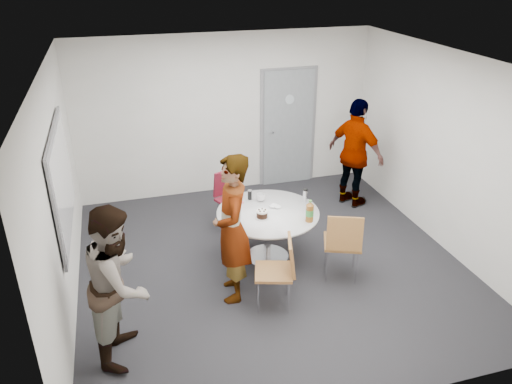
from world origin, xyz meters
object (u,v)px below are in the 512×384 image
object	(u,v)px
chair_far	(230,193)
person_right	(355,154)
chair_near_right	(343,240)
person_main	(232,229)
table	(270,218)
person_left	(119,283)
chair_near_left	(281,266)
whiteboard	(62,181)
door	(288,128)

from	to	relation	value
chair_far	person_right	bearing A→B (deg)	161.34
chair_near_right	person_main	size ratio (longest dim) A/B	0.52
person_right	table	bearing A→B (deg)	97.19
person_right	person_left	bearing A→B (deg)	97.13
chair_near_left	person_main	bearing A→B (deg)	71.40
whiteboard	chair_near_left	world-z (taller)	whiteboard
person_main	person_right	world-z (taller)	person_main
chair_near_left	table	bearing A→B (deg)	7.15
whiteboard	chair_near_right	xyz separation A→B (m)	(3.22, -0.79, -0.86)
chair_near_right	person_left	xyz separation A→B (m)	(-2.70, -0.53, 0.26)
chair_far	person_left	distance (m)	2.85
chair_near_right	door	bearing A→B (deg)	105.52
table	chair_near_right	world-z (taller)	table
door	person_main	world-z (taller)	door
whiteboard	person_left	bearing A→B (deg)	-68.92
table	person_left	size ratio (longest dim) A/B	0.80
person_main	door	bearing A→B (deg)	158.02
door	chair_far	xyz separation A→B (m)	(-1.37, -1.32, -0.48)
person_right	chair_near_right	bearing A→B (deg)	124.75
door	table	size ratio (longest dim) A/B	1.56
door	person_main	xyz separation A→B (m)	(-1.74, -2.99, -0.11)
chair_near_right	person_left	world-z (taller)	person_left
table	chair_near_left	world-z (taller)	table
chair_near_left	chair_near_right	size ratio (longest dim) A/B	0.94
person_right	chair_far	bearing A→B (deg)	68.45
door	table	world-z (taller)	door
chair_near_left	chair_far	size ratio (longest dim) A/B	1.00
person_left	chair_near_left	bearing A→B (deg)	-66.48
chair_near_left	chair_far	bearing A→B (deg)	20.58
whiteboard	chair_near_left	size ratio (longest dim) A/B	2.12
door	chair_near_right	xyz separation A→B (m)	(-0.34, -3.08, -0.44)
door	chair_near_left	bearing A→B (deg)	-110.47
person_left	person_main	bearing A→B (deg)	-49.59
door	chair_far	world-z (taller)	door
door	person_right	distance (m)	1.39
door	person_left	size ratio (longest dim) A/B	1.24
person_main	person_left	size ratio (longest dim) A/B	1.08
chair_near_left	chair_far	xyz separation A→B (m)	(-0.12, 2.03, -0.00)
door	whiteboard	size ratio (longest dim) A/B	1.12
table	chair_near_left	bearing A→B (deg)	-99.94
door	person_main	size ratio (longest dim) A/B	1.16
table	chair_far	bearing A→B (deg)	106.47
chair_far	person_left	xyz separation A→B (m)	(-1.68, -2.29, 0.31)
chair_near_right	chair_far	world-z (taller)	chair_near_right
door	person_left	world-z (taller)	door
table	person_left	xyz separation A→B (m)	(-1.98, -1.27, 0.24)
whiteboard	person_left	size ratio (longest dim) A/B	1.11
table	person_main	size ratio (longest dim) A/B	0.74
whiteboard	chair_near_left	distance (m)	2.70
door	table	distance (m)	2.60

